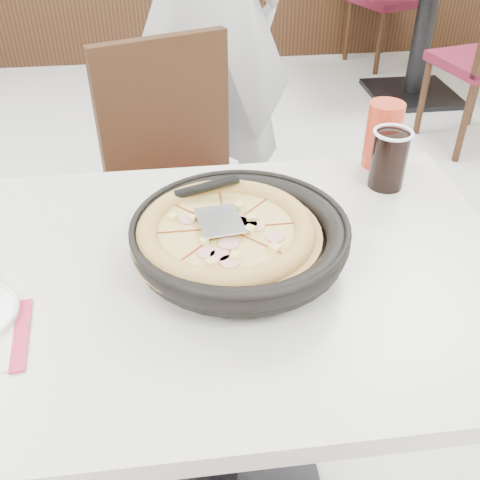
{
  "coord_description": "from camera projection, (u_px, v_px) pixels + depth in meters",
  "views": [
    {
      "loc": [
        0.08,
        -0.83,
        1.42
      ],
      "look_at": [
        0.19,
        0.01,
        0.8
      ],
      "focal_mm": 42.0,
      "sensor_mm": 36.0,
      "label": 1
    }
  ],
  "objects": [
    {
      "name": "diner_person",
      "position": [
        203.0,
        2.0,
        1.94
      ],
      "size": [
        0.77,
        0.6,
        1.88
      ],
      "primitive_type": "imported",
      "rotation": [
        0.0,
        0.0,
        3.38
      ],
      "color": "#A8A8AD",
      "rests_on": "floor"
    },
    {
      "name": "red_cup",
      "position": [
        383.0,
        135.0,
        1.35
      ],
      "size": [
        0.09,
        0.09,
        0.16
      ],
      "primitive_type": "cylinder",
      "rotation": [
        0.0,
        0.0,
        -0.04
      ],
      "color": "#B8311A",
      "rests_on": "main_table"
    },
    {
      "name": "pizza",
      "position": [
        226.0,
        238.0,
        1.04
      ],
      "size": [
        0.37,
        0.37,
        0.02
      ],
      "primitive_type": "cylinder",
      "rotation": [
        0.0,
        0.0,
        -0.04
      ],
      "color": "#B68944",
      "rests_on": "pizza_pan"
    },
    {
      "name": "trivet",
      "position": [
        253.0,
        264.0,
        1.04
      ],
      "size": [
        0.12,
        0.12,
        0.04
      ],
      "primitive_type": "cylinder",
      "rotation": [
        0.0,
        0.0,
        -0.04
      ],
      "color": "black",
      "rests_on": "main_table"
    },
    {
      "name": "pizza_server",
      "position": [
        220.0,
        220.0,
        1.03
      ],
      "size": [
        0.09,
        0.11,
        0.0
      ],
      "primitive_type": "cube",
      "rotation": [
        0.0,
        0.0,
        0.13
      ],
      "color": "white",
      "rests_on": "pizza"
    },
    {
      "name": "cola_glass",
      "position": [
        389.0,
        161.0,
        1.27
      ],
      "size": [
        0.08,
        0.08,
        0.13
      ],
      "primitive_type": "cylinder",
      "rotation": [
        0.0,
        0.0,
        -0.04
      ],
      "color": "black",
      "rests_on": "main_table"
    },
    {
      "name": "pizza_pan",
      "position": [
        240.0,
        243.0,
        1.06
      ],
      "size": [
        0.41,
        0.41,
        0.01
      ],
      "primitive_type": "cylinder",
      "rotation": [
        0.0,
        0.0,
        -0.04
      ],
      "color": "black",
      "rests_on": "trivet"
    },
    {
      "name": "chair_far",
      "position": [
        193.0,
        210.0,
        1.73
      ],
      "size": [
        0.54,
        0.54,
        0.95
      ],
      "primitive_type": null,
      "rotation": [
        0.0,
        0.0,
        3.49
      ],
      "color": "black",
      "rests_on": "floor"
    },
    {
      "name": "main_table",
      "position": [
        212.0,
        395.0,
        1.28
      ],
      "size": [
        1.23,
        0.85,
        0.75
      ],
      "primitive_type": null,
      "rotation": [
        0.0,
        0.0,
        -0.04
      ],
      "color": "beige",
      "rests_on": "floor"
    },
    {
      "name": "bg_table_right",
      "position": [
        422.0,
        38.0,
        3.5
      ],
      "size": [
        1.2,
        0.81,
        0.75
      ],
      "primitive_type": null,
      "rotation": [
        0.0,
        0.0,
        0.0
      ],
      "color": "beige",
      "rests_on": "floor"
    }
  ]
}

